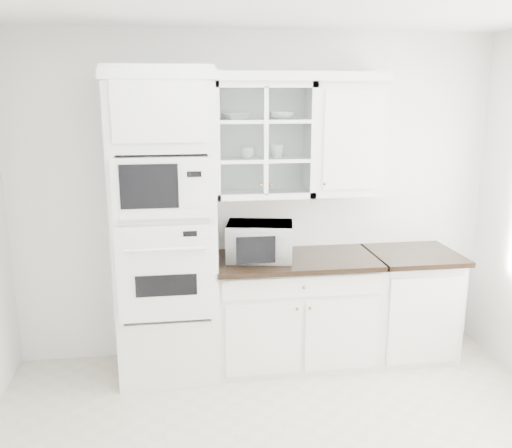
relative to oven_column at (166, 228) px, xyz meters
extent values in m
cube|color=white|center=(0.75, 0.32, 0.15)|extent=(4.00, 0.02, 2.70)
cube|color=white|center=(0.00, 0.01, 0.00)|extent=(0.76, 0.65, 2.40)
cube|color=white|center=(0.00, -0.33, -0.26)|extent=(0.70, 0.03, 0.72)
cube|color=black|center=(0.00, -0.35, -0.34)|extent=(0.44, 0.01, 0.16)
cube|color=white|center=(0.00, -0.33, 0.37)|extent=(0.70, 0.03, 0.43)
cube|color=black|center=(-0.09, -0.35, 0.39)|extent=(0.40, 0.01, 0.31)
cube|color=white|center=(1.03, 0.03, -0.76)|extent=(1.30, 0.60, 0.88)
cube|color=black|center=(1.03, 0.00, -0.30)|extent=(1.32, 0.67, 0.04)
cube|color=white|center=(2.03, 0.03, -0.76)|extent=(0.70, 0.60, 0.88)
cube|color=black|center=(2.03, 0.00, -0.30)|extent=(0.72, 0.67, 0.04)
cube|color=white|center=(0.78, 0.17, 0.65)|extent=(0.80, 0.33, 0.90)
cube|color=white|center=(0.78, 0.17, 0.50)|extent=(0.74, 0.29, 0.02)
cube|color=white|center=(0.78, 0.17, 0.80)|extent=(0.74, 0.29, 0.02)
cube|color=white|center=(1.46, 0.17, 0.65)|extent=(0.55, 0.33, 0.90)
cube|color=white|center=(0.68, 0.14, 1.14)|extent=(2.14, 0.38, 0.07)
imported|color=white|center=(0.74, 0.02, -0.13)|extent=(0.59, 0.52, 0.30)
imported|color=white|center=(0.57, 0.16, 0.84)|extent=(0.25, 0.25, 0.05)
imported|color=white|center=(0.93, 0.15, 0.84)|extent=(0.23, 0.23, 0.06)
imported|color=white|center=(0.66, 0.15, 0.55)|extent=(0.11, 0.11, 0.09)
imported|color=white|center=(0.89, 0.15, 0.56)|extent=(0.14, 0.14, 0.10)
camera|label=1|loc=(0.12, -4.09, 1.01)|focal=38.00mm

